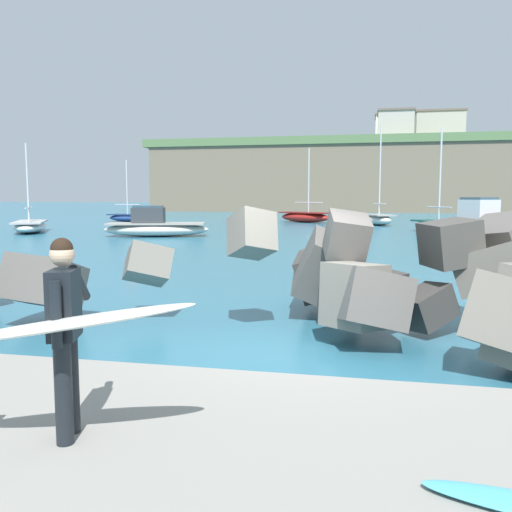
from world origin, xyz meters
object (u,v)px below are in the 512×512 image
(surfer_with_board, at_px, (65,325))
(boat_far_centre, at_px, (377,219))
(boat_near_centre, at_px, (473,230))
(mooring_buoy_middle, at_px, (485,257))
(boat_near_left, at_px, (436,225))
(boat_near_right, at_px, (305,217))
(boat_mid_right, at_px, (30,226))
(station_building_central, at_px, (439,128))
(station_building_east, at_px, (393,131))
(boat_far_left, at_px, (131,217))
(mooring_buoy_inner, at_px, (132,262))
(station_building_west, at_px, (395,125))
(boat_mid_centre, at_px, (155,227))

(surfer_with_board, height_order, boat_far_centre, boat_far_centre)
(surfer_with_board, relative_size, boat_far_centre, 0.26)
(boat_near_centre, distance_m, mooring_buoy_middle, 8.59)
(boat_near_left, distance_m, boat_near_right, 15.92)
(boat_mid_right, relative_size, station_building_central, 0.75)
(boat_near_centre, height_order, station_building_east, station_building_east)
(boat_far_left, bearing_deg, mooring_buoy_inner, -64.97)
(boat_mid_right, relative_size, station_building_west, 0.83)
(boat_far_centre, bearing_deg, surfer_with_board, -93.86)
(mooring_buoy_middle, bearing_deg, boat_far_left, 133.99)
(station_building_west, bearing_deg, station_building_central, 52.57)
(mooring_buoy_inner, bearing_deg, mooring_buoy_middle, 19.30)
(boat_near_right, bearing_deg, station_building_west, 76.76)
(boat_mid_right, xyz_separation_m, mooring_buoy_middle, (26.10, -11.56, -0.21))
(surfer_with_board, xyz_separation_m, boat_near_centre, (7.46, 25.02, -0.58))
(boat_near_right, bearing_deg, mooring_buoy_inner, -92.67)
(boat_near_centre, relative_size, boat_near_right, 0.81)
(mooring_buoy_middle, bearing_deg, boat_mid_centre, 149.32)
(boat_near_left, relative_size, boat_mid_centre, 1.03)
(station_building_west, bearing_deg, surfer_with_board, -93.72)
(boat_near_centre, relative_size, mooring_buoy_middle, 12.33)
(boat_near_left, distance_m, boat_mid_centre, 18.27)
(station_building_west, xyz_separation_m, station_building_central, (7.50, 9.80, 0.60))
(boat_near_left, bearing_deg, mooring_buoy_inner, -118.87)
(boat_far_left, distance_m, station_building_west, 50.02)
(station_building_west, bearing_deg, boat_near_left, -88.83)
(surfer_with_board, height_order, mooring_buoy_inner, surfer_with_board)
(surfer_with_board, bearing_deg, boat_far_left, 114.36)
(surfer_with_board, distance_m, mooring_buoy_inner, 13.51)
(station_building_east, bearing_deg, boat_near_left, -89.17)
(station_building_west, bearing_deg, boat_far_left, -121.56)
(surfer_with_board, distance_m, station_building_east, 100.55)
(surfer_with_board, xyz_separation_m, boat_near_left, (6.57, 33.75, -0.81))
(boat_far_left, xyz_separation_m, station_building_central, (32.79, 50.98, 13.51))
(boat_near_right, height_order, mooring_buoy_inner, boat_near_right)
(boat_near_right, distance_m, station_building_east, 56.05)
(boat_near_right, distance_m, mooring_buoy_middle, 31.15)
(boat_far_centre, distance_m, station_building_central, 55.00)
(boat_far_left, bearing_deg, station_building_west, 58.44)
(boat_near_centre, distance_m, station_building_central, 71.08)
(boat_far_left, relative_size, station_building_east, 0.81)
(boat_mid_centre, distance_m, station_building_central, 73.34)
(boat_near_left, relative_size, boat_near_right, 1.00)
(mooring_buoy_inner, bearing_deg, station_building_west, 81.59)
(boat_mid_centre, bearing_deg, boat_mid_right, 169.69)
(surfer_with_board, bearing_deg, station_building_west, 86.28)
(station_building_west, bearing_deg, station_building_east, 89.64)
(boat_near_left, height_order, boat_mid_centre, boat_near_left)
(station_building_west, bearing_deg, boat_near_centre, -88.14)
(mooring_buoy_middle, height_order, station_building_east, station_building_east)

